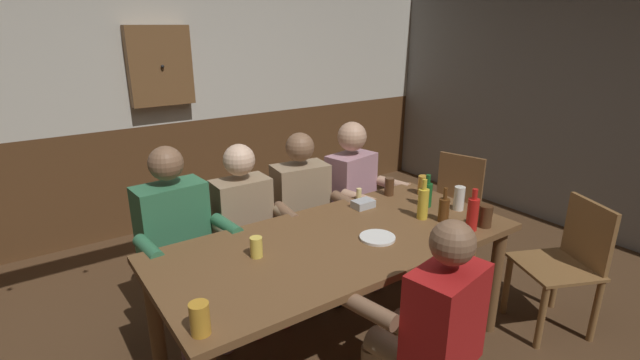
% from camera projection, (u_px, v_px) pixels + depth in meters
% --- Properties ---
extents(ground_plane, '(7.18, 7.18, 0.00)m').
position_uv_depth(ground_plane, '(340.00, 354.00, 2.84)').
color(ground_plane, '#4C331E').
extents(back_wall_upper, '(5.98, 0.12, 1.61)m').
position_uv_depth(back_wall_upper, '(174.00, 35.00, 4.25)').
color(back_wall_upper, beige).
extents(back_wall_wainscot, '(5.98, 0.12, 1.03)m').
position_uv_depth(back_wall_wainscot, '(188.00, 171.00, 4.68)').
color(back_wall_wainscot, brown).
rests_on(back_wall_wainscot, ground_plane).
extents(side_wall_concrete, '(0.12, 5.04, 2.64)m').
position_uv_depth(side_wall_concrete, '(617.00, 97.00, 4.06)').
color(side_wall_concrete, gray).
rests_on(side_wall_concrete, ground_plane).
extents(dining_table, '(2.08, 0.95, 0.78)m').
position_uv_depth(dining_table, '(339.00, 254.00, 2.64)').
color(dining_table, brown).
rests_on(dining_table, ground_plane).
extents(person_0, '(0.58, 0.55, 1.26)m').
position_uv_depth(person_0, '(179.00, 239.00, 2.81)').
color(person_0, '#33724C').
rests_on(person_0, ground_plane).
extents(person_1, '(0.52, 0.51, 1.20)m').
position_uv_depth(person_1, '(248.00, 225.00, 3.06)').
color(person_1, '#997F60').
rests_on(person_1, ground_plane).
extents(person_2, '(0.56, 0.56, 1.22)m').
position_uv_depth(person_2, '(305.00, 209.00, 3.31)').
color(person_2, '#997F60').
rests_on(person_2, ground_plane).
extents(person_3, '(0.56, 0.59, 1.24)m').
position_uv_depth(person_3, '(358.00, 193.00, 3.58)').
color(person_3, '#B78493').
rests_on(person_3, ground_plane).
extents(person_4, '(0.55, 0.58, 1.17)m').
position_uv_depth(person_4, '(430.00, 322.00, 2.10)').
color(person_4, '#AD1919').
rests_on(person_4, ground_plane).
extents(chair_empty_near_right, '(0.58, 0.58, 0.88)m').
position_uv_depth(chair_empty_near_right, '(567.00, 262.00, 2.97)').
color(chair_empty_near_right, brown).
rests_on(chair_empty_near_right, ground_plane).
extents(chair_empty_near_left, '(0.55, 0.55, 0.88)m').
position_uv_depth(chair_empty_near_left, '(453.00, 204.00, 3.92)').
color(chair_empty_near_left, brown).
rests_on(chair_empty_near_left, ground_plane).
extents(table_candle, '(0.04, 0.04, 0.08)m').
position_uv_depth(table_candle, '(359.00, 194.00, 3.18)').
color(table_candle, '#F9E08C').
rests_on(table_candle, dining_table).
extents(condiment_caddy, '(0.14, 0.10, 0.05)m').
position_uv_depth(condiment_caddy, '(363.00, 204.00, 3.04)').
color(condiment_caddy, '#B2B7BC').
rests_on(condiment_caddy, dining_table).
extents(plate_0, '(0.20, 0.20, 0.01)m').
position_uv_depth(plate_0, '(377.00, 238.00, 2.60)').
color(plate_0, white).
rests_on(plate_0, dining_table).
extents(bottle_0, '(0.07, 0.07, 0.22)m').
position_uv_depth(bottle_0, '(444.00, 209.00, 2.82)').
color(bottle_0, '#593314').
rests_on(bottle_0, dining_table).
extents(bottle_1, '(0.07, 0.07, 0.26)m').
position_uv_depth(bottle_1, '(473.00, 213.00, 2.69)').
color(bottle_1, red).
rests_on(bottle_1, dining_table).
extents(bottle_2, '(0.07, 0.07, 0.22)m').
position_uv_depth(bottle_2, '(427.00, 194.00, 3.05)').
color(bottle_2, '#195923').
rests_on(bottle_2, dining_table).
extents(bottle_3, '(0.07, 0.07, 0.26)m').
position_uv_depth(bottle_3, '(423.00, 203.00, 2.85)').
color(bottle_3, gold).
rests_on(bottle_3, dining_table).
extents(pint_glass_0, '(0.08, 0.08, 0.14)m').
position_uv_depth(pint_glass_0, '(200.00, 319.00, 1.79)').
color(pint_glass_0, gold).
rests_on(pint_glass_0, dining_table).
extents(pint_glass_1, '(0.07, 0.07, 0.11)m').
position_uv_depth(pint_glass_1, '(256.00, 247.00, 2.39)').
color(pint_glass_1, '#E5C64C').
rests_on(pint_glass_1, dining_table).
extents(pint_glass_2, '(0.07, 0.07, 0.13)m').
position_uv_depth(pint_glass_2, '(389.00, 187.00, 3.25)').
color(pint_glass_2, '#4C2D19').
rests_on(pint_glass_2, dining_table).
extents(pint_glass_3, '(0.08, 0.08, 0.13)m').
position_uv_depth(pint_glass_3, '(485.00, 216.00, 2.74)').
color(pint_glass_3, '#4C2D19').
rests_on(pint_glass_3, dining_table).
extents(pint_glass_4, '(0.08, 0.08, 0.14)m').
position_uv_depth(pint_glass_4, '(423.00, 185.00, 3.27)').
color(pint_glass_4, gold).
rests_on(pint_glass_4, dining_table).
extents(pint_glass_5, '(0.07, 0.07, 0.16)m').
position_uv_depth(pint_glass_5, '(459.00, 198.00, 2.99)').
color(pint_glass_5, white).
rests_on(pint_glass_5, dining_table).
extents(wall_dart_cabinet, '(0.56, 0.15, 0.70)m').
position_uv_depth(wall_dart_cabinet, '(160.00, 66.00, 4.12)').
color(wall_dart_cabinet, brown).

